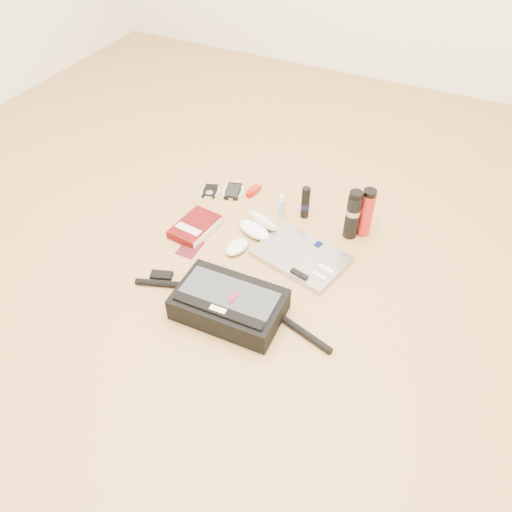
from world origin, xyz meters
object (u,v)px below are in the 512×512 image
at_px(messenger_bag, 229,304).
at_px(book, 195,227).
at_px(thermos_red, 366,213).
at_px(thermos_black, 353,214).
at_px(laptop, 301,256).

xyz_separation_m(messenger_bag, book, (-0.36, 0.35, -0.03)).
xyz_separation_m(messenger_bag, thermos_red, (0.32, 0.66, 0.06)).
bearing_deg(book, thermos_black, 29.81).
relative_size(book, thermos_red, 1.02).
xyz_separation_m(messenger_bag, laptop, (0.13, 0.39, -0.04)).
distance_m(book, thermos_black, 0.69).
xyz_separation_m(book, thermos_black, (0.63, 0.27, 0.10)).
bearing_deg(messenger_bag, thermos_red, 63.02).
bearing_deg(thermos_red, book, -155.28).
bearing_deg(messenger_bag, laptop, 69.78).
height_order(messenger_bag, thermos_red, thermos_red).
height_order(messenger_bag, thermos_black, thermos_black).
bearing_deg(thermos_red, messenger_bag, -115.47).
bearing_deg(thermos_black, thermos_red, 41.07).
bearing_deg(thermos_black, laptop, -120.59).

